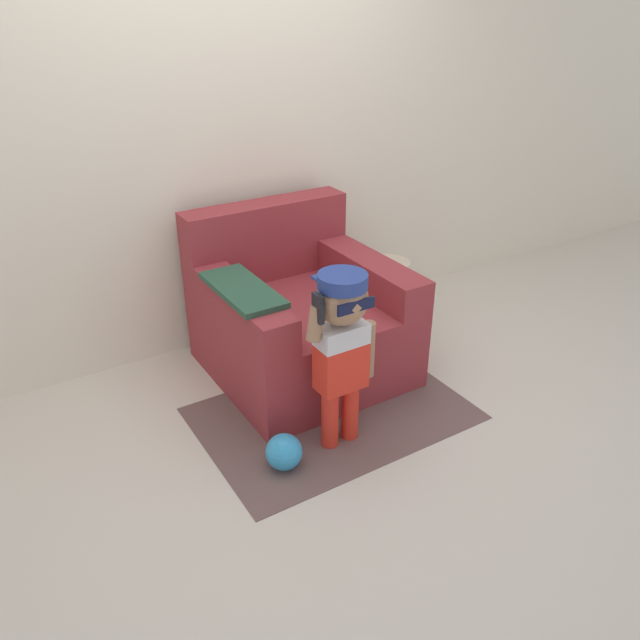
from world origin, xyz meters
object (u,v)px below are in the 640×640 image
armchair (298,317)px  person_child (342,335)px  toy_ball (284,452)px  side_table (386,289)px

armchair → person_child: size_ratio=1.15×
armchair → person_child: armchair is taller
toy_ball → side_table: bearing=34.7°
side_table → toy_ball: bearing=-145.3°
person_child → toy_ball: size_ratio=5.19×
side_table → toy_ball: (-1.21, -0.84, -0.20)m
person_child → side_table: (0.88, 0.81, -0.31)m
armchair → toy_ball: 0.92m
person_child → side_table: bearing=42.6°
toy_ball → person_child: bearing=4.5°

